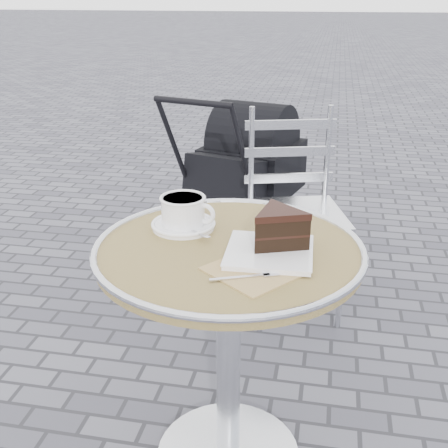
% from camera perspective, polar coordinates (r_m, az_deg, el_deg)
% --- Properties ---
extents(cafe_table, '(0.72, 0.72, 0.74)m').
position_cam_1_polar(cafe_table, '(1.55, 0.48, -7.83)').
color(cafe_table, silver).
rests_on(cafe_table, ground).
extents(cappuccino_set, '(0.19, 0.18, 0.09)m').
position_cam_1_polar(cappuccino_set, '(1.58, -4.10, 1.01)').
color(cappuccino_set, white).
rests_on(cappuccino_set, cafe_table).
extents(cake_plate_set, '(0.28, 0.35, 0.12)m').
position_cam_1_polar(cake_plate_set, '(1.43, 5.32, -0.99)').
color(cake_plate_set, tan).
rests_on(cake_plate_set, cafe_table).
extents(bistro_chair, '(0.50, 0.50, 0.90)m').
position_cam_1_polar(bistro_chair, '(2.48, 6.91, 3.72)').
color(bistro_chair, silver).
rests_on(bistro_chair, ground).
extents(baby_stroller, '(0.63, 0.97, 0.93)m').
position_cam_1_polar(baby_stroller, '(3.02, 2.13, 4.61)').
color(baby_stroller, black).
rests_on(baby_stroller, ground).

